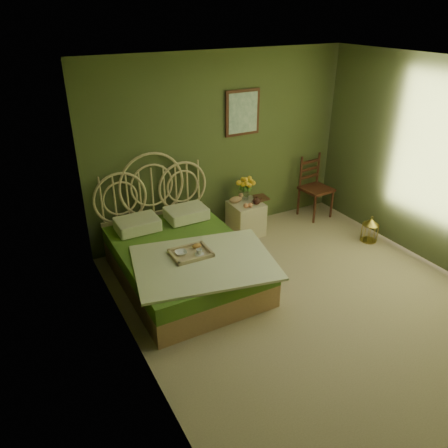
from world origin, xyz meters
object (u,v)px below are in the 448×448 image
birdcage (370,230)px  nightstand (246,212)px  chair (314,183)px  bed (183,258)px

birdcage → nightstand: bearing=143.7°
nightstand → chair: 1.32m
bed → chair: size_ratio=2.25×
nightstand → birdcage: size_ratio=2.63×
nightstand → birdcage: 1.83m
bed → nightstand: (1.33, 0.70, 0.04)m
bed → birdcage: 2.83m
bed → nightstand: 1.50m
birdcage → chair: bearing=98.1°
bed → nightstand: bed is taller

